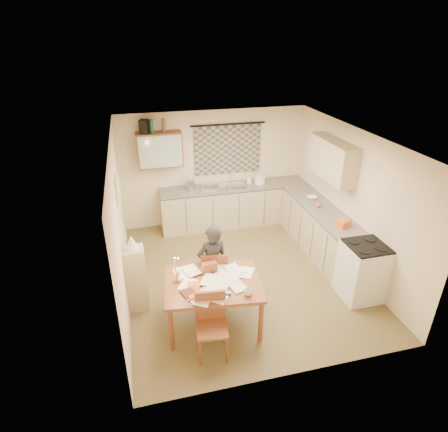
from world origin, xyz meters
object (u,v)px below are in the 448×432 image
object	(u,v)px
stove	(362,271)
dining_table	(213,303)
person	(212,264)
counter_right	(327,237)
counter_back	(235,205)
shelf_stand	(136,279)
chair_far	(214,283)

from	to	relation	value
stove	dining_table	distance (m)	2.47
stove	person	distance (m)	2.42
counter_right	person	world-z (taller)	person
counter_back	stove	xyz separation A→B (m)	(1.29, -2.98, 0.03)
stove	counter_right	bearing A→B (deg)	90.00
shelf_stand	chair_far	bearing A→B (deg)	-2.17
stove	shelf_stand	size ratio (longest dim) A/B	0.90
counter_back	chair_far	bearing A→B (deg)	-113.03
person	shelf_stand	xyz separation A→B (m)	(-1.18, 0.10, -0.14)
counter_right	dining_table	xyz separation A→B (m)	(-2.47, -1.23, -0.07)
chair_far	person	distance (m)	0.40
counter_back	counter_right	size ratio (longest dim) A/B	1.12
counter_back	chair_far	world-z (taller)	counter_back
dining_table	chair_far	world-z (taller)	chair_far
counter_back	shelf_stand	world-z (taller)	shelf_stand
counter_back	stove	world-z (taller)	stove
chair_far	shelf_stand	distance (m)	1.24
dining_table	person	xyz separation A→B (m)	(0.11, 0.54, 0.30)
dining_table	shelf_stand	world-z (taller)	shelf_stand
stove	dining_table	world-z (taller)	stove
chair_far	person	world-z (taller)	person
counter_back	dining_table	xyz separation A→B (m)	(-1.18, -3.03, -0.07)
counter_right	dining_table	world-z (taller)	counter_right
shelf_stand	counter_back	bearing A→B (deg)	46.71
stove	counter_back	bearing A→B (deg)	113.37
dining_table	stove	bearing A→B (deg)	8.29
stove	dining_table	bearing A→B (deg)	-178.90
counter_back	dining_table	bearing A→B (deg)	-111.35
counter_back	chair_far	xyz separation A→B (m)	(-1.04, -2.44, -0.17)
counter_right	stove	size ratio (longest dim) A/B	3.04
stove	dining_table	size ratio (longest dim) A/B	0.66
chair_far	shelf_stand	xyz separation A→B (m)	(-1.22, 0.05, 0.26)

